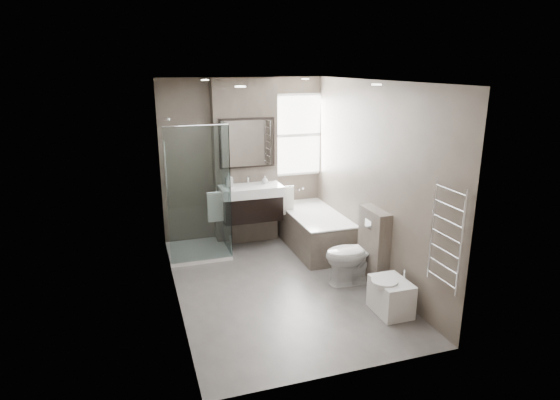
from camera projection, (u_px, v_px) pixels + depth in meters
name	position (u px, v px, depth m)	size (l,w,h in m)	color
room	(280.00, 190.00, 5.75)	(2.70, 3.90, 2.70)	#595452
vanity_pier	(245.00, 162.00, 7.37)	(1.00, 0.25, 2.60)	#5C5249
vanity	(251.00, 202.00, 7.21)	(0.95, 0.47, 0.66)	black
mirror_cabinet	(247.00, 143.00, 7.13)	(0.86, 0.08, 0.76)	black
towel_left	(216.00, 207.00, 7.03)	(0.24, 0.06, 0.44)	silver
towel_right	(286.00, 201.00, 7.36)	(0.24, 0.06, 0.44)	silver
shower_enclosure	(204.00, 224.00, 6.98)	(0.90, 0.90, 2.00)	white
bathtub	(314.00, 229.00, 7.30)	(0.75, 1.60, 0.57)	#5C5249
window	(297.00, 135.00, 7.62)	(0.98, 0.06, 1.33)	white
toilet	(355.00, 254.00, 6.11)	(0.44, 0.78, 0.79)	white
cistern_box	(374.00, 246.00, 6.10)	(0.19, 0.55, 1.00)	#5C5249
bidet	(391.00, 296.00, 5.40)	(0.43, 0.50, 0.52)	white
towel_radiator	(446.00, 236.00, 4.71)	(0.03, 0.49, 1.10)	silver
soap_bottle_a	(229.00, 180.00, 7.06)	(0.10, 0.10, 0.22)	white
soap_bottle_b	(265.00, 180.00, 7.26)	(0.09, 0.09, 0.12)	white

